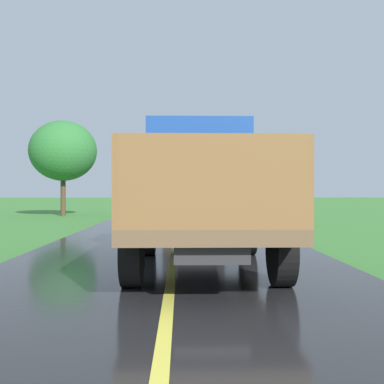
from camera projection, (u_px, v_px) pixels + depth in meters
name	position (u px, v px, depth m)	size (l,w,h in m)	color
banana_truck_near	(199.00, 188.00, 9.24)	(2.38, 5.82, 2.80)	#2D2D30
banana_truck_far	(192.00, 189.00, 21.62)	(2.38, 5.81, 2.80)	#2D2D30
roadside_tree_near_left	(63.00, 151.00, 27.10)	(3.75, 3.75, 5.34)	#4C3823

